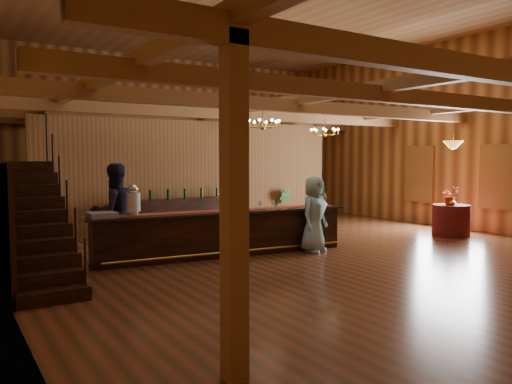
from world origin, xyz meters
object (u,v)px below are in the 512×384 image
guest (314,214)px  beverage_dispenser (134,201)px  floor_plant (282,205)px  pendant_lamp (453,145)px  raffle_drum (320,199)px  chandelier_right (325,132)px  chandelier_left (263,123)px  tasting_bar (224,233)px  bartender (229,211)px  staff_second (114,212)px  round_table (451,220)px  backbar_shelf (185,216)px

guest → beverage_dispenser: bearing=143.3°
guest → floor_plant: bearing=40.6°
pendant_lamp → floor_plant: bearing=117.2°
raffle_drum → chandelier_right: (2.03, 2.24, 1.69)m
beverage_dispenser → chandelier_left: (3.31, 0.47, 1.63)m
chandelier_right → pendant_lamp: size_ratio=0.89×
raffle_drum → tasting_bar: bearing=173.1°
guest → tasting_bar: bearing=136.8°
bartender → staff_second: bearing=20.0°
round_table → bartender: 6.02m
raffle_drum → beverage_dispenser: bearing=173.0°
pendant_lamp → floor_plant: (-2.30, 4.48, -1.84)m
beverage_dispenser → backbar_shelf: 3.99m
round_table → floor_plant: 5.04m
chandelier_left → staff_second: chandelier_left is taller
tasting_bar → backbar_shelf: size_ratio=1.70×
pendant_lamp → staff_second: 8.71m
guest → bartender: bearing=108.5°
backbar_shelf → round_table: size_ratio=3.53×
raffle_drum → chandelier_right: size_ratio=0.43×
tasting_bar → raffle_drum: raffle_drum is taller
backbar_shelf → guest: size_ratio=2.02×
bartender → staff_second: 2.67m
chandelier_right → guest: chandelier_right is taller
tasting_bar → beverage_dispenser: (-1.87, 0.24, 0.75)m
beverage_dispenser → guest: (3.73, -0.94, -0.40)m
floor_plant → chandelier_right: bearing=-77.4°
tasting_bar → round_table: bearing=-2.3°
backbar_shelf → pendant_lamp: 7.35m
beverage_dispenser → floor_plant: 6.81m
backbar_shelf → floor_plant: bearing=2.6°
chandelier_right → guest: 4.17m
backbar_shelf → staff_second: bearing=-138.8°
beverage_dispenser → round_table: (8.20, -1.14, -0.82)m
floor_plant → chandelier_left: bearing=-132.0°
backbar_shelf → floor_plant: 3.45m
bartender → staff_second: size_ratio=0.86×
round_table → chandelier_left: chandelier_left is taller
beverage_dispenser → pendant_lamp: bearing=-7.9°
chandelier_left → chandelier_right: size_ratio=1.00×
backbar_shelf → floor_plant: (3.43, 0.30, 0.09)m
chandelier_left → round_table: bearing=-18.1°
beverage_dispenser → staff_second: size_ratio=0.31×
tasting_bar → chandelier_right: size_ratio=7.15×
chandelier_right → pendant_lamp: (1.94, -2.86, -0.41)m
tasting_bar → beverage_dispenser: beverage_dispenser is taller
chandelier_left → staff_second: 4.02m
round_table → chandelier_right: size_ratio=1.19×
tasting_bar → guest: guest is taller
chandelier_left → backbar_shelf: bearing=108.2°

